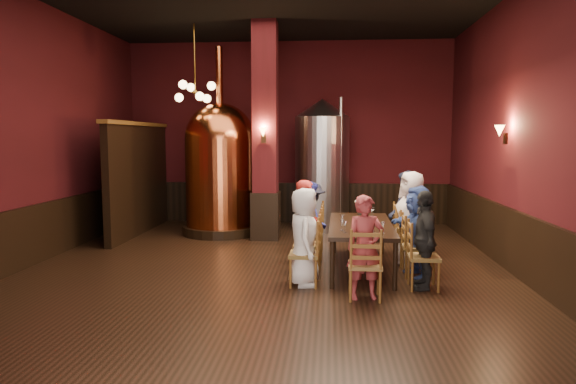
# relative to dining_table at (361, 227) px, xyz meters

# --- Properties ---
(room) EXTENTS (10.00, 10.02, 4.50)m
(room) POSITION_rel_dining_table_xyz_m (-1.55, -0.40, 1.56)
(room) COLOR black
(room) RESTS_ON ground
(wainscot_right) EXTENTS (0.08, 9.90, 1.00)m
(wainscot_right) POSITION_rel_dining_table_xyz_m (2.41, -0.40, -0.19)
(wainscot_right) COLOR black
(wainscot_right) RESTS_ON ground
(wainscot_back) EXTENTS (7.90, 0.08, 1.00)m
(wainscot_back) POSITION_rel_dining_table_xyz_m (-1.55, 4.56, -0.19)
(wainscot_back) COLOR black
(wainscot_back) RESTS_ON ground
(wainscot_left) EXTENTS (0.08, 9.90, 1.00)m
(wainscot_left) POSITION_rel_dining_table_xyz_m (-5.51, -0.40, -0.19)
(wainscot_left) COLOR black
(wainscot_left) RESTS_ON ground
(column) EXTENTS (0.58, 0.58, 4.50)m
(column) POSITION_rel_dining_table_xyz_m (-1.85, 2.40, 1.56)
(column) COLOR #430E12
(column) RESTS_ON ground
(partition) EXTENTS (0.22, 3.50, 2.40)m
(partition) POSITION_rel_dining_table_xyz_m (-4.75, 2.80, 0.51)
(partition) COLOR black
(partition) RESTS_ON ground
(pendant_cluster) EXTENTS (0.90, 0.90, 1.70)m
(pendant_cluster) POSITION_rel_dining_table_xyz_m (-3.35, 2.50, 2.41)
(pendant_cluster) COLOR #A57226
(pendant_cluster) RESTS_ON room
(sconce_wall) EXTENTS (0.20, 0.20, 0.36)m
(sconce_wall) POSITION_rel_dining_table_xyz_m (2.35, 0.40, 1.51)
(sconce_wall) COLOR black
(sconce_wall) RESTS_ON room
(sconce_column) EXTENTS (0.20, 0.20, 0.36)m
(sconce_column) POSITION_rel_dining_table_xyz_m (-1.85, 2.10, 1.51)
(sconce_column) COLOR black
(sconce_column) RESTS_ON column
(dining_table) EXTENTS (1.05, 2.42, 0.75)m
(dining_table) POSITION_rel_dining_table_xyz_m (0.00, 0.00, 0.00)
(dining_table) COLOR black
(dining_table) RESTS_ON ground
(chair_0) EXTENTS (0.47, 0.47, 0.92)m
(chair_0) POSITION_rel_dining_table_xyz_m (-0.87, -0.98, -0.23)
(chair_0) COLOR brown
(chair_0) RESTS_ON ground
(person_0) EXTENTS (0.51, 0.73, 1.42)m
(person_0) POSITION_rel_dining_table_xyz_m (-0.87, -0.98, 0.02)
(person_0) COLOR white
(person_0) RESTS_ON ground
(chair_1) EXTENTS (0.47, 0.47, 0.92)m
(chair_1) POSITION_rel_dining_table_xyz_m (-0.86, -0.31, -0.23)
(chair_1) COLOR brown
(chair_1) RESTS_ON ground
(person_1) EXTENTS (0.41, 0.58, 1.48)m
(person_1) POSITION_rel_dining_table_xyz_m (-0.86, -0.31, 0.05)
(person_1) COLOR #A7211C
(person_1) RESTS_ON ground
(chair_2) EXTENTS (0.47, 0.47, 0.92)m
(chair_2) POSITION_rel_dining_table_xyz_m (-0.84, 0.35, -0.23)
(chair_2) COLOR brown
(chair_2) RESTS_ON ground
(person_2) EXTENTS (0.49, 0.75, 1.41)m
(person_2) POSITION_rel_dining_table_xyz_m (-0.84, 0.35, 0.02)
(person_2) COLOR #2C3194
(person_2) RESTS_ON ground
(chair_3) EXTENTS (0.47, 0.47, 0.92)m
(chair_3) POSITION_rel_dining_table_xyz_m (-0.83, 1.02, -0.23)
(chair_3) COLOR brown
(chair_3) RESTS_ON ground
(person_3) EXTENTS (0.58, 0.91, 1.33)m
(person_3) POSITION_rel_dining_table_xyz_m (-0.83, 1.02, -0.02)
(person_3) COLOR black
(person_3) RESTS_ON ground
(chair_4) EXTENTS (0.47, 0.47, 0.92)m
(chair_4) POSITION_rel_dining_table_xyz_m (0.83, -1.02, -0.23)
(chair_4) COLOR brown
(chair_4) RESTS_ON ground
(person_4) EXTENTS (0.36, 0.83, 1.40)m
(person_4) POSITION_rel_dining_table_xyz_m (0.83, -1.02, 0.01)
(person_4) COLOR black
(person_4) RESTS_ON ground
(chair_5) EXTENTS (0.47, 0.47, 0.92)m
(chair_5) POSITION_rel_dining_table_xyz_m (0.84, -0.35, -0.23)
(chair_5) COLOR brown
(chair_5) RESTS_ON ground
(person_5) EXTENTS (0.71, 1.37, 1.41)m
(person_5) POSITION_rel_dining_table_xyz_m (0.84, -0.35, 0.02)
(person_5) COLOR navy
(person_5) RESTS_ON ground
(chair_6) EXTENTS (0.47, 0.47, 0.92)m
(chair_6) POSITION_rel_dining_table_xyz_m (0.86, 0.31, -0.23)
(chair_6) COLOR brown
(chair_6) RESTS_ON ground
(person_6) EXTENTS (0.68, 0.87, 1.58)m
(person_6) POSITION_rel_dining_table_xyz_m (0.86, 0.31, 0.10)
(person_6) COLOR beige
(person_6) RESTS_ON ground
(chair_7) EXTENTS (0.47, 0.47, 0.92)m
(chair_7) POSITION_rel_dining_table_xyz_m (0.87, 0.98, -0.23)
(chair_7) COLOR brown
(chair_7) RESTS_ON ground
(person_7) EXTENTS (0.48, 0.80, 1.55)m
(person_7) POSITION_rel_dining_table_xyz_m (0.87, 0.98, 0.09)
(person_7) COLOR black
(person_7) RESTS_ON ground
(chair_8) EXTENTS (0.47, 0.47, 0.92)m
(chair_8) POSITION_rel_dining_table_xyz_m (-0.03, -1.55, -0.23)
(chair_8) COLOR brown
(chair_8) RESTS_ON ground
(person_8) EXTENTS (0.56, 0.43, 1.39)m
(person_8) POSITION_rel_dining_table_xyz_m (-0.03, -1.55, 0.01)
(person_8) COLOR #963235
(person_8) RESTS_ON ground
(copper_kettle) EXTENTS (1.73, 1.73, 4.10)m
(copper_kettle) POSITION_rel_dining_table_xyz_m (-2.92, 2.92, 0.81)
(copper_kettle) COLOR black
(copper_kettle) RESTS_ON ground
(steel_vessel) EXTENTS (1.46, 1.46, 3.02)m
(steel_vessel) POSITION_rel_dining_table_xyz_m (-0.69, 3.65, 0.82)
(steel_vessel) COLOR #B2B2B7
(steel_vessel) RESTS_ON ground
(rose_vase) EXTENTS (0.19, 0.19, 0.32)m
(rose_vase) POSITION_rel_dining_table_xyz_m (0.05, 1.00, 0.27)
(rose_vase) COLOR white
(rose_vase) RESTS_ON dining_table
(wine_glass_0) EXTENTS (0.07, 0.07, 0.17)m
(wine_glass_0) POSITION_rel_dining_table_xyz_m (-0.30, -0.19, 0.15)
(wine_glass_0) COLOR white
(wine_glass_0) RESTS_ON dining_table
(wine_glass_1) EXTENTS (0.07, 0.07, 0.17)m
(wine_glass_1) POSITION_rel_dining_table_xyz_m (0.25, 0.74, 0.15)
(wine_glass_1) COLOR white
(wine_glass_1) RESTS_ON dining_table
(wine_glass_2) EXTENTS (0.07, 0.07, 0.17)m
(wine_glass_2) POSITION_rel_dining_table_xyz_m (0.06, -0.42, 0.15)
(wine_glass_2) COLOR white
(wine_glass_2) RESTS_ON dining_table
(wine_glass_3) EXTENTS (0.07, 0.07, 0.17)m
(wine_glass_3) POSITION_rel_dining_table_xyz_m (0.27, -0.82, 0.15)
(wine_glass_3) COLOR white
(wine_glass_3) RESTS_ON dining_table
(wine_glass_4) EXTENTS (0.07, 0.07, 0.17)m
(wine_glass_4) POSITION_rel_dining_table_xyz_m (-0.28, -0.80, 0.15)
(wine_glass_4) COLOR white
(wine_glass_4) RESTS_ON dining_table
(wine_glass_5) EXTENTS (0.07, 0.07, 0.17)m
(wine_glass_5) POSITION_rel_dining_table_xyz_m (0.23, 0.78, 0.15)
(wine_glass_5) COLOR white
(wine_glass_5) RESTS_ON dining_table
(wine_glass_6) EXTENTS (0.07, 0.07, 0.17)m
(wine_glass_6) POSITION_rel_dining_table_xyz_m (0.13, -0.68, 0.15)
(wine_glass_6) COLOR white
(wine_glass_6) RESTS_ON dining_table
(wine_glass_7) EXTENTS (0.07, 0.07, 0.17)m
(wine_glass_7) POSITION_rel_dining_table_xyz_m (-0.32, -0.65, 0.15)
(wine_glass_7) COLOR white
(wine_glass_7) RESTS_ON dining_table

